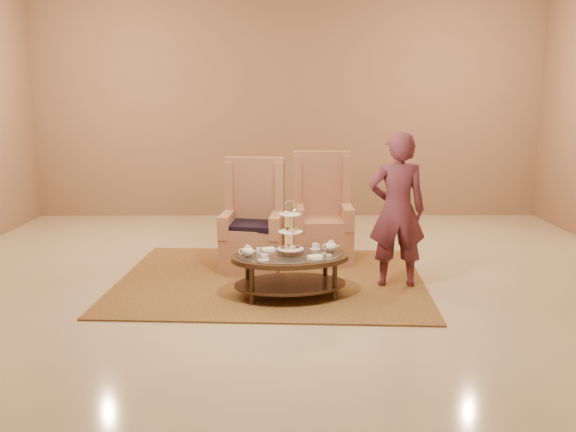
{
  "coord_description": "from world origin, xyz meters",
  "views": [
    {
      "loc": [
        -0.07,
        -6.24,
        1.93
      ],
      "look_at": [
        -0.02,
        0.2,
        0.71
      ],
      "focal_mm": 40.0,
      "sensor_mm": 36.0,
      "label": 1
    }
  ],
  "objects_px": {
    "tea_table": "(290,262)",
    "armchair_left": "(253,231)",
    "armchair_right": "(322,224)",
    "person": "(397,210)"
  },
  "relations": [
    {
      "from": "armchair_left",
      "to": "person",
      "type": "bearing_deg",
      "value": -22.17
    },
    {
      "from": "tea_table",
      "to": "armchair_right",
      "type": "relative_size",
      "value": 0.98
    },
    {
      "from": "tea_table",
      "to": "armchair_right",
      "type": "distance_m",
      "value": 1.55
    },
    {
      "from": "tea_table",
      "to": "armchair_left",
      "type": "distance_m",
      "value": 1.18
    },
    {
      "from": "armchair_left",
      "to": "armchair_right",
      "type": "distance_m",
      "value": 0.89
    },
    {
      "from": "tea_table",
      "to": "person",
      "type": "height_order",
      "value": "person"
    },
    {
      "from": "tea_table",
      "to": "armchair_right",
      "type": "bearing_deg",
      "value": 66.49
    },
    {
      "from": "armchair_right",
      "to": "person",
      "type": "relative_size",
      "value": 0.8
    },
    {
      "from": "armchair_left",
      "to": "armchair_right",
      "type": "bearing_deg",
      "value": 30.92
    },
    {
      "from": "tea_table",
      "to": "armchair_left",
      "type": "xyz_separation_m",
      "value": [
        -0.4,
        1.11,
        0.07
      ]
    }
  ]
}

